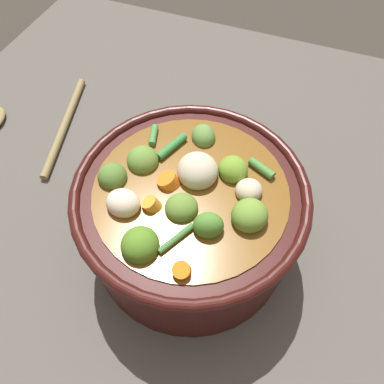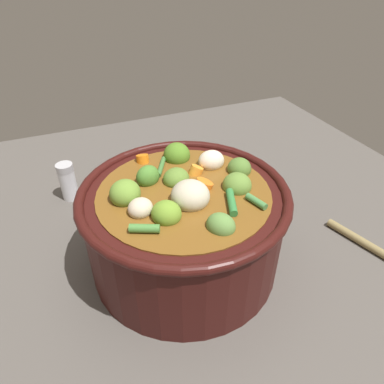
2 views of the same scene
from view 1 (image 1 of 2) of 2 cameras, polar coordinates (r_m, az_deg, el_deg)
name	(u,v)px [view 1 (image 1 of 2)]	position (r m, az deg, el deg)	size (l,w,h in m)	color
ground_plane	(191,241)	(0.56, -0.17, -7.45)	(1.10, 1.10, 0.00)	#514C47
cooking_pot	(191,215)	(0.49, -0.22, -3.58)	(0.29, 0.29, 0.16)	#38110F
wooden_spoon	(27,122)	(0.75, -24.01, 9.76)	(0.24, 0.20, 0.01)	olive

